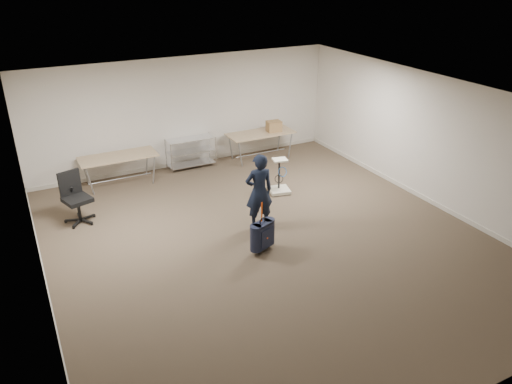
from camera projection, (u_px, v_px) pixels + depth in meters
ground at (268, 240)px, 9.65m from camera, size 9.00×9.00×0.00m
room_shell at (238, 209)px, 10.74m from camera, size 8.00×9.00×9.00m
folding_table_left at (118, 158)px, 11.76m from camera, size 1.80×0.75×0.73m
folding_table_right at (261, 135)px, 13.33m from camera, size 1.80×0.75×0.73m
wire_shelf at (191, 151)px, 12.85m from camera, size 1.22×0.47×0.80m
person at (259, 191)px, 9.84m from camera, size 0.61×0.44×1.56m
suitcase at (262, 235)px, 9.16m from camera, size 0.42×0.33×1.01m
office_chair at (78, 207)px, 10.23m from camera, size 0.65×0.65×1.07m
equipment_cart at (279, 184)px, 11.54m from camera, size 0.54×0.54×0.83m
cardboard_box at (274, 126)px, 13.37m from camera, size 0.40×0.31×0.28m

